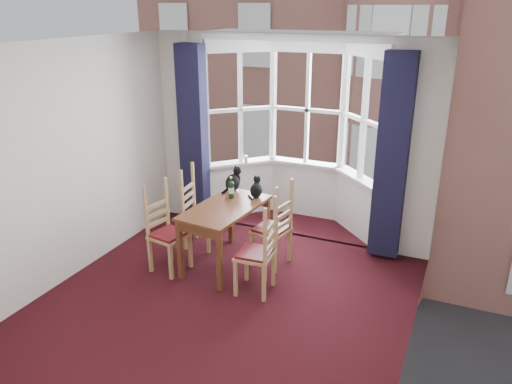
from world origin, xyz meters
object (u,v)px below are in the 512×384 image
Objects in this scene: cat_left at (233,181)px; cat_right at (256,189)px; chair_right_far at (277,232)px; candle_tall at (246,159)px; chair_left_far at (195,213)px; chair_left_near at (164,234)px; dining_table at (225,215)px; wine_bottle at (231,189)px; chair_right_near at (262,256)px.

cat_right is (0.37, -0.09, -0.02)m from cat_left.
chair_right_far is at bearing -22.33° from cat_left.
chair_left_far is at bearing -99.02° from candle_tall.
chair_left_near is 8.60× the size of candle_tall.
candle_tall reaches higher than dining_table.
cat_left reaches higher than dining_table.
cat_right is (0.89, 0.84, 0.44)m from chair_left_near.
chair_left_near is at bearing -131.53° from wine_bottle.
chair_right_far is (-0.08, 0.66, 0.00)m from chair_right_near.
candle_tall is (-0.66, 1.11, 0.01)m from cat_right.
chair_left_near is at bearing 178.38° from chair_right_near.
candle_tall reaches higher than chair_right_near.
chair_left_near is 2.02m from candle_tall.
cat_right is (-0.39, 0.22, 0.44)m from chair_right_far.
cat_left is at bearing 157.67° from chair_right_far.
chair_left_near is 1.16m from cat_left.
dining_table is 12.23× the size of candle_tall.
chair_right_far reaches higher than dining_table.
cat_right and wine_bottle have the same top height.
chair_right_near is at bearing -1.62° from chair_left_near.
chair_left_near is 1.02m from wine_bottle.
chair_left_far is at bearing -171.48° from cat_right.
cat_left is at bearing 130.88° from chair_right_near.
candle_tall is (0.20, 1.24, 0.45)m from chair_left_far.
cat_left is 0.27m from wine_bottle.
candle_tall is at bearing 120.81° from cat_right.
candle_tall is (-0.29, 1.02, -0.01)m from cat_left.
chair_right_far is 2.63× the size of cat_left.
candle_tall is (-1.05, 1.34, 0.45)m from chair_right_far.
chair_left_far and chair_right_near have the same top height.
dining_table is 1.42× the size of chair_left_far.
cat_right reaches higher than chair_right_near.
chair_left_far is at bearing 176.79° from wine_bottle.
chair_left_far is 0.97m from cat_right.
candle_tall is at bearing 80.98° from chair_left_far.
chair_right_near is 1.13m from wine_bottle.
dining_table is at bearing -159.83° from chair_right_far.
chair_left_near is at bearing -96.52° from candle_tall.
chair_right_near is at bearing -29.63° from chair_left_far.
chair_left_far is 0.74m from wine_bottle.
wine_bottle reaches higher than dining_table.
chair_right_near is at bearing -32.16° from dining_table.
cat_left is at bearing 110.53° from wine_bottle.
cat_right is at bearing 149.91° from chair_right_far.
dining_table is at bearing -74.29° from candle_tall.
wine_bottle is at bearing -73.31° from candle_tall.
dining_table is 3.74× the size of cat_left.
cat_left reaches higher than chair_right_far.
cat_left is (-0.15, 0.54, 0.25)m from dining_table.
candle_tall is at bearing 105.71° from dining_table.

